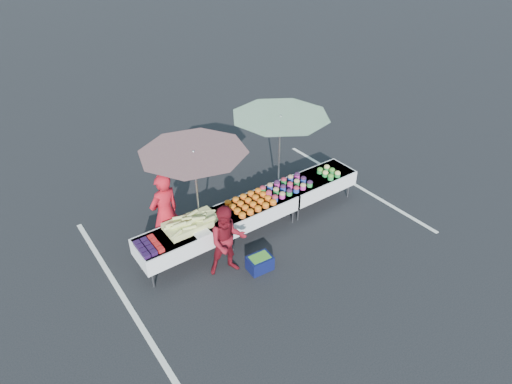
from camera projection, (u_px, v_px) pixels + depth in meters
ground at (256, 229)px, 9.65m from camera, size 80.00×80.00×0.00m
stripe_left at (119, 291)px, 8.08m from camera, size 0.10×5.00×0.00m
stripe_right at (355, 184)px, 11.21m from camera, size 0.10×5.00×0.00m
table_left at (182, 239)px, 8.45m from camera, size 1.86×0.81×0.75m
table_center at (256, 208)px, 9.33m from camera, size 1.86×0.81×0.75m
table_right at (317, 182)px, 10.21m from camera, size 1.86×0.81×0.75m
berry_punnets at (149, 246)px, 7.95m from camera, size 0.40×0.54×0.08m
corn_pile at (191, 223)px, 8.45m from camera, size 1.16×0.57×0.26m
plastic_bags at (202, 234)px, 8.29m from camera, size 0.30×0.25×0.05m
carrot_bowls at (251, 202)px, 9.13m from camera, size 0.95×0.69×0.11m
potato_cups at (287, 186)px, 9.61m from camera, size 1.14×0.58×0.16m
bean_baskets at (329, 172)px, 10.14m from camera, size 0.36×0.50×0.15m
vendor at (165, 213)px, 8.62m from camera, size 0.73×0.56×1.81m
customer at (227, 241)px, 8.13m from camera, size 0.89×0.79×1.52m
umbrella_left at (194, 160)px, 8.24m from camera, size 2.42×2.42×2.19m
umbrella_right at (280, 124)px, 9.47m from camera, size 2.55×2.55×2.27m
storage_bin at (260, 263)px, 8.49m from camera, size 0.51×0.39×0.31m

